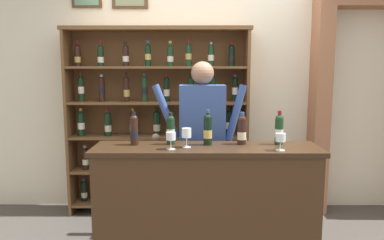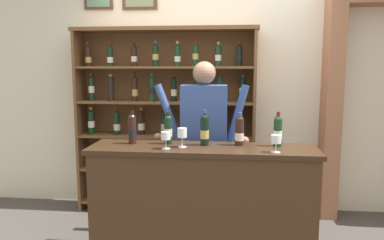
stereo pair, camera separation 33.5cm
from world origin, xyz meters
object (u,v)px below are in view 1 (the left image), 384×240
at_px(wine_glass_right, 171,137).
at_px(wine_glass_spare, 187,134).
at_px(wine_glass_left, 281,139).
at_px(tasting_bottle_chianti, 242,130).
at_px(tasting_counter, 206,205).
at_px(tasting_bottle_brunello, 134,130).
at_px(tasting_bottle_super_tuscan, 279,129).
at_px(shopkeeper, 202,130).
at_px(tasting_bottle_rosso, 208,129).
at_px(wine_shelf, 158,117).
at_px(tasting_bottle_bianco, 171,129).

bearing_deg(wine_glass_right, wine_glass_spare, 30.84).
height_order(wine_glass_spare, wine_glass_left, wine_glass_spare).
xyz_separation_m(tasting_bottle_chianti, wine_glass_right, (-0.59, -0.20, -0.03)).
relative_size(tasting_counter, wine_glass_spare, 11.68).
bearing_deg(tasting_bottle_brunello, tasting_bottle_super_tuscan, 1.24).
height_order(wine_glass_left, wine_glass_right, wine_glass_right).
height_order(shopkeeper, tasting_bottle_super_tuscan, shopkeeper).
bearing_deg(wine_glass_spare, tasting_bottle_brunello, 167.60).
distance_m(tasting_bottle_super_tuscan, wine_glass_spare, 0.79).
bearing_deg(wine_glass_spare, tasting_bottle_rosso, 29.73).
bearing_deg(wine_shelf, tasting_counter, -65.90).
distance_m(shopkeeper, wine_glass_right, 0.64).
xyz_separation_m(shopkeeper, wine_glass_right, (-0.26, -0.59, 0.05)).
height_order(tasting_bottle_rosso, tasting_bottle_chianti, tasting_bottle_rosso).
relative_size(wine_shelf, tasting_bottle_chianti, 7.53).
relative_size(tasting_bottle_rosso, tasting_bottle_chianti, 1.09).
height_order(tasting_bottle_rosso, wine_glass_left, tasting_bottle_rosso).
height_order(wine_shelf, shopkeeper, wine_shelf).
bearing_deg(wine_glass_right, tasting_bottle_rosso, 30.19).
distance_m(wine_shelf, tasting_bottle_super_tuscan, 1.52).
distance_m(shopkeeper, tasting_bottle_chianti, 0.51).
distance_m(shopkeeper, wine_glass_spare, 0.53).
bearing_deg(wine_glass_left, tasting_bottle_bianco, 165.03).
distance_m(wine_shelf, tasting_bottle_brunello, 1.07).
xyz_separation_m(wine_shelf, shopkeeper, (0.48, -0.64, -0.04)).
xyz_separation_m(tasting_bottle_rosso, tasting_bottle_chianti, (0.29, 0.03, -0.01)).
bearing_deg(tasting_bottle_super_tuscan, tasting_bottle_rosso, -177.81).
xyz_separation_m(wine_shelf, wine_glass_right, (0.22, -1.23, 0.00)).
bearing_deg(wine_shelf, tasting_bottle_rosso, -63.93).
bearing_deg(wine_glass_right, tasting_bottle_brunello, 151.79).
xyz_separation_m(wine_shelf, tasting_bottle_brunello, (-0.10, -1.06, 0.03)).
distance_m(tasting_bottle_brunello, wine_glass_left, 1.20).
relative_size(tasting_bottle_bianco, tasting_bottle_rosso, 0.91).
bearing_deg(tasting_bottle_brunello, shopkeeper, 35.68).
xyz_separation_m(tasting_bottle_super_tuscan, wine_glass_left, (-0.04, -0.23, -0.04)).
bearing_deg(tasting_bottle_rosso, tasting_bottle_bianco, 175.89).
bearing_deg(wine_glass_right, shopkeeper, 65.96).
distance_m(shopkeeper, wine_glass_left, 0.87).
bearing_deg(tasting_bottle_rosso, wine_glass_left, -20.60).
distance_m(tasting_counter, wine_glass_left, 0.84).
height_order(tasting_counter, shopkeeper, shopkeeper).
bearing_deg(tasting_bottle_chianti, tasting_bottle_brunello, -178.08).
height_order(tasting_bottle_chianti, wine_glass_spare, tasting_bottle_chianti).
distance_m(tasting_bottle_chianti, wine_glass_spare, 0.48).
xyz_separation_m(tasting_bottle_brunello, wine_glass_left, (1.18, -0.21, -0.03)).
relative_size(wine_glass_spare, wine_glass_right, 1.15).
xyz_separation_m(wine_shelf, tasting_bottle_rosso, (0.52, -1.06, 0.04)).
distance_m(wine_shelf, shopkeeper, 0.80).
relative_size(tasting_bottle_chianti, wine_glass_spare, 1.72).
distance_m(shopkeeper, tasting_bottle_rosso, 0.42).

